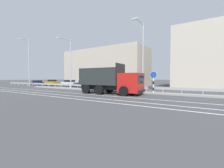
# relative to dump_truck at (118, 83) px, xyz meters

# --- Properties ---
(ground_plane) EXTENTS (320.00, 320.00, 0.00)m
(ground_plane) POSITION_rel_dump_truck_xyz_m (-3.22, -0.15, -1.26)
(ground_plane) COLOR #424244
(lane_strip_0) EXTENTS (65.43, 0.16, 0.01)m
(lane_strip_0) POSITION_rel_dump_truck_xyz_m (-0.98, -1.89, -1.26)
(lane_strip_0) COLOR silver
(lane_strip_0) RESTS_ON ground_plane
(lane_strip_1) EXTENTS (65.43, 0.16, 0.01)m
(lane_strip_1) POSITION_rel_dump_truck_xyz_m (-0.98, -4.02, -1.26)
(lane_strip_1) COLOR silver
(lane_strip_1) RESTS_ON ground_plane
(lane_strip_2) EXTENTS (65.43, 0.16, 0.01)m
(lane_strip_2) POSITION_rel_dump_truck_xyz_m (-0.98, -5.37, -1.26)
(lane_strip_2) COLOR silver
(lane_strip_2) RESTS_ON ground_plane
(median_island) EXTENTS (35.99, 1.10, 0.18)m
(median_island) POSITION_rel_dump_truck_xyz_m (-3.22, 2.77, -1.17)
(median_island) COLOR gray
(median_island) RESTS_ON ground_plane
(median_guardrail) EXTENTS (65.43, 0.09, 0.78)m
(median_guardrail) POSITION_rel_dump_truck_xyz_m (-3.22, 3.97, -0.69)
(median_guardrail) COLOR #9EA0A5
(median_guardrail) RESTS_ON ground_plane
(dump_truck) EXTENTS (7.76, 3.31, 3.50)m
(dump_truck) POSITION_rel_dump_truck_xyz_m (0.00, 0.00, 0.00)
(dump_truck) COLOR red
(dump_truck) RESTS_ON ground_plane
(median_road_sign) EXTENTS (0.83, 0.16, 2.67)m
(median_road_sign) POSITION_rel_dump_truck_xyz_m (3.28, 2.77, 0.18)
(median_road_sign) COLOR white
(median_road_sign) RESTS_ON ground_plane
(street_lamp_0) EXTENTS (0.71, 2.03, 10.23)m
(street_lamp_0) POSITION_rel_dump_truck_xyz_m (-24.23, 2.71, 4.32)
(street_lamp_0) COLOR #ADADB2
(street_lamp_0) RESTS_ON ground_plane
(street_lamp_1) EXTENTS (0.70, 2.76, 8.40)m
(street_lamp_1) POSITION_rel_dump_truck_xyz_m (-11.15, 2.71, 3.48)
(street_lamp_1) COLOR #ADADB2
(street_lamp_1) RESTS_ON ground_plane
(street_lamp_2) EXTENTS (0.70, 2.46, 8.56)m
(street_lamp_2) POSITION_rel_dump_truck_xyz_m (1.93, 2.60, 3.53)
(street_lamp_2) COLOR #ADADB2
(street_lamp_2) RESTS_ON ground_plane
(parked_car_0) EXTENTS (4.84, 1.89, 1.27)m
(parked_car_0) POSITION_rel_dump_truck_xyz_m (-29.38, 7.69, -0.61)
(parked_car_0) COLOR navy
(parked_car_0) RESTS_ON ground_plane
(parked_car_1) EXTENTS (3.86, 1.84, 1.49)m
(parked_car_1) POSITION_rel_dump_truck_xyz_m (-23.55, 7.95, -0.50)
(parked_car_1) COLOR #B27A14
(parked_car_1) RESTS_ON ground_plane
(parked_car_2) EXTENTS (4.61, 2.20, 1.45)m
(parked_car_2) POSITION_rel_dump_truck_xyz_m (-17.47, 8.31, -0.52)
(parked_car_2) COLOR silver
(parked_car_2) RESTS_ON ground_plane
(parked_car_3) EXTENTS (4.60, 2.10, 1.36)m
(parked_car_3) POSITION_rel_dump_truck_xyz_m (-12.12, 7.61, -0.56)
(parked_car_3) COLOR navy
(parked_car_3) RESTS_ON ground_plane
(background_building_0) EXTENTS (22.51, 9.12, 9.35)m
(background_building_0) POSITION_rel_dump_truck_xyz_m (-14.87, 18.36, 3.41)
(background_building_0) COLOR #B7AD99
(background_building_0) RESTS_ON ground_plane
(background_building_1) EXTENTS (11.88, 10.77, 11.57)m
(background_building_1) POSITION_rel_dump_truck_xyz_m (8.58, 20.05, 4.52)
(background_building_1) COLOR beige
(background_building_1) RESTS_ON ground_plane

